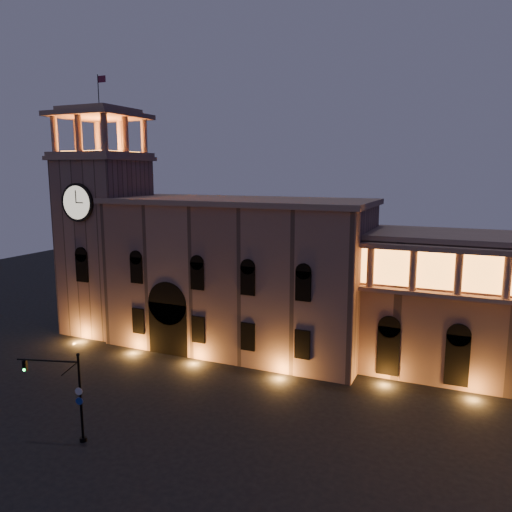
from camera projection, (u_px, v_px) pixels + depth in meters
name	position (u px, v px, depth m)	size (l,w,h in m)	color
ground	(141.00, 436.00, 39.37)	(160.00, 160.00, 0.00)	black
government_building	(237.00, 274.00, 58.54)	(30.80, 12.80, 17.60)	#856356
clock_tower	(106.00, 235.00, 64.33)	(9.80, 9.80, 32.40)	#856356
traffic_light	(70.00, 395.00, 38.13)	(5.05, 1.73, 7.17)	black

